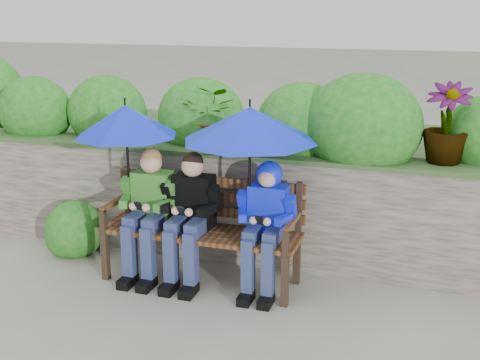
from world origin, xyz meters
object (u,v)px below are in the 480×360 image
(umbrella_right, at_px, (250,124))
(boy_left, at_px, (149,207))
(boy_middle, at_px, (190,211))
(park_bench, at_px, (203,222))
(umbrella_left, at_px, (126,121))
(boy_right, at_px, (266,216))

(umbrella_right, bearing_deg, boy_left, -176.93)
(boy_left, relative_size, umbrella_right, 1.02)
(boy_left, bearing_deg, umbrella_right, 3.07)
(umbrella_right, bearing_deg, boy_middle, -174.65)
(park_bench, relative_size, umbrella_left, 1.92)
(boy_right, bearing_deg, park_bench, 173.67)
(umbrella_left, bearing_deg, park_bench, 3.51)
(park_bench, distance_m, boy_middle, 0.16)
(umbrella_left, bearing_deg, boy_middle, -3.79)
(park_bench, relative_size, umbrella_right, 1.55)
(park_bench, bearing_deg, umbrella_right, -4.27)
(boy_middle, bearing_deg, umbrella_right, 5.35)
(boy_middle, distance_m, umbrella_right, 0.92)
(boy_middle, bearing_deg, umbrella_left, 176.21)
(park_bench, bearing_deg, boy_middle, -137.21)
(boy_middle, bearing_deg, park_bench, 42.79)
(boy_left, relative_size, boy_right, 1.03)
(boy_right, xyz_separation_m, umbrella_left, (-1.23, 0.02, 0.70))
(park_bench, relative_size, boy_right, 1.57)
(boy_middle, relative_size, umbrella_left, 1.27)
(boy_right, height_order, umbrella_right, umbrella_right)
(boy_right, bearing_deg, boy_left, -179.12)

